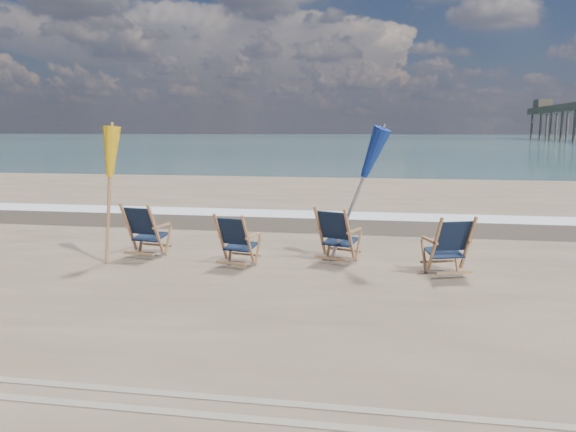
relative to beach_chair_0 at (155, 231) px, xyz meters
name	(u,v)px	position (x,y,z in m)	size (l,w,h in m)	color
ocean	(380,139)	(2.44, 125.37, -0.50)	(400.00, 400.00, 0.00)	#3E6267
surf_foam	(327,215)	(2.44, 5.67, -0.50)	(200.00, 1.40, 0.01)	silver
wet_sand_strip	(321,224)	(2.44, 4.17, -0.50)	(200.00, 2.60, 0.00)	#42362A
beach_chair_0	(155,231)	(0.00, 0.00, 0.00)	(0.64, 0.72, 1.00)	#121E35
beach_chair_1	(248,242)	(1.77, -0.41, -0.04)	(0.59, 0.66, 0.92)	#121E35
beach_chair_2	(349,236)	(3.38, 0.15, -0.01)	(0.63, 0.71, 0.99)	#121E35
beach_chair_3	(468,246)	(5.25, -0.28, -0.01)	(0.63, 0.70, 0.98)	#121E35
umbrella_yellow	(107,159)	(-0.66, -0.37, 1.27)	(0.30, 0.30, 2.31)	#AF7C4E
umbrella_blue	(355,152)	(3.44, 0.28, 1.39)	(0.30, 0.30, 2.43)	#A5A5AD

